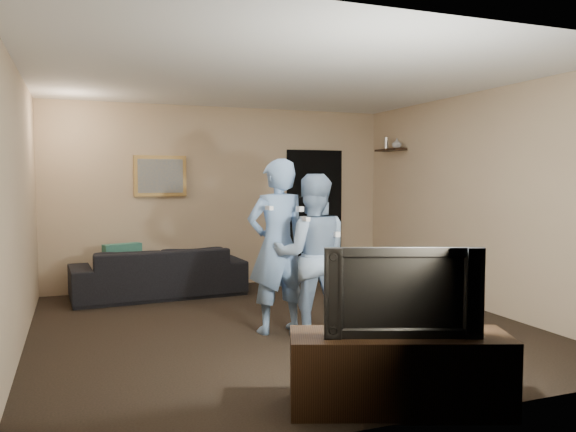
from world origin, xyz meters
name	(u,v)px	position (x,y,z in m)	size (l,w,h in m)	color
ground	(281,326)	(0.00, 0.00, 0.00)	(5.00, 5.00, 0.00)	black
ceiling	(281,78)	(0.00, 0.00, 2.60)	(5.00, 5.00, 0.04)	silver
wall_back	(223,197)	(0.00, 2.50, 1.30)	(5.00, 0.04, 2.60)	tan
wall_front	(416,221)	(0.00, -2.50, 1.30)	(5.00, 0.04, 2.60)	tan
wall_left	(17,209)	(-2.50, 0.00, 1.30)	(0.04, 5.00, 2.60)	tan
wall_right	(476,201)	(2.50, 0.00, 1.30)	(0.04, 5.00, 2.60)	tan
sofa	(159,272)	(-1.00, 2.00, 0.33)	(2.23, 0.87, 0.65)	black
throw_pillow	(122,262)	(-1.47, 2.00, 0.48)	(0.48, 0.15, 0.48)	#1C5549
painting_frame	(160,176)	(-0.90, 2.48, 1.60)	(0.72, 0.05, 0.57)	olive
painting_canvas	(161,176)	(-0.90, 2.45, 1.60)	(0.62, 0.01, 0.47)	slate
doorway	(314,215)	(1.45, 2.47, 1.00)	(0.90, 0.06, 2.00)	black
light_switch	(278,196)	(0.85, 2.48, 1.30)	(0.08, 0.02, 0.12)	silver
wall_shelf	(390,150)	(2.39, 1.80, 1.99)	(0.20, 0.60, 0.03)	black
shelf_vase	(397,143)	(2.39, 1.62, 2.08)	(0.14, 0.14, 0.14)	#A3A3A7
shelf_figurine	(386,143)	(2.39, 1.92, 2.09)	(0.06, 0.06, 0.18)	silver
tv_console	(399,372)	(0.03, -2.29, 0.25)	(1.48, 0.48, 0.53)	black
television	(400,290)	(0.03, -2.29, 0.82)	(1.05, 0.14, 0.60)	black
wii_player_left	(277,246)	(-0.11, -0.20, 0.88)	(0.68, 0.53, 1.76)	#769BCD
wii_player_right	(312,255)	(0.16, -0.44, 0.81)	(0.93, 0.82, 1.61)	#88A4C6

